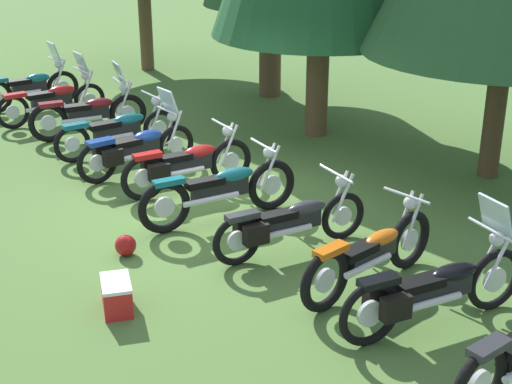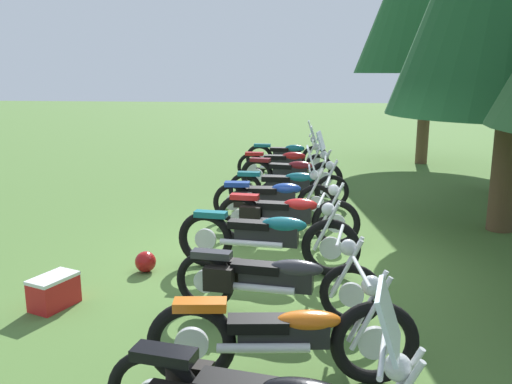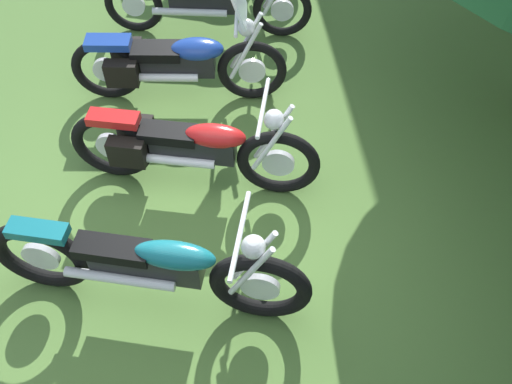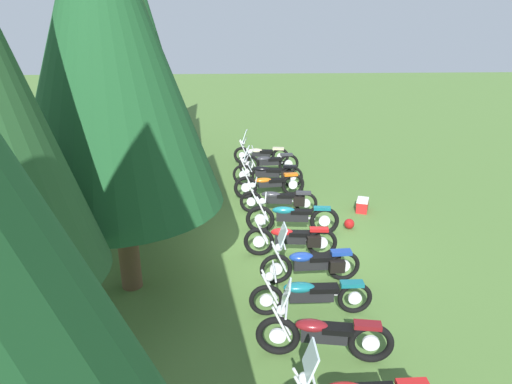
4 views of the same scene
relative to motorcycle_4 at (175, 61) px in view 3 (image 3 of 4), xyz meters
name	(u,v)px [view 3 (image 3 of 4)]	position (x,y,z in m)	size (l,w,h in m)	color
ground_plane	(182,246)	(1.89, 0.26, -0.47)	(80.00, 80.00, 0.00)	#4C7033
motorcycle_4	(175,61)	(0.00, 0.00, 0.00)	(0.61, 2.18, 1.36)	black
motorcycle_5	(189,147)	(1.16, 0.27, -0.01)	(0.68, 2.23, 1.02)	black
motorcycle_6	(150,266)	(2.39, 0.12, 0.00)	(0.72, 2.47, 1.04)	black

